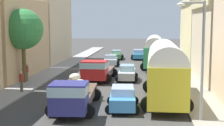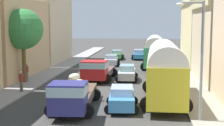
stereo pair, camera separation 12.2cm
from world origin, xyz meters
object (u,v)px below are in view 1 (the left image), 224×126
cargo_truck_1 (97,70)px  car_0 (111,60)px  cargo_truck_0 (74,94)px  parked_bus_0 (165,69)px  car_3 (127,73)px  car_2 (123,98)px  parked_bus_1 (154,50)px  streetlamp_near (199,52)px  pedestrian_1 (27,72)px  pedestrian_0 (21,81)px  car_4 (138,54)px  car_1 (116,54)px

cargo_truck_1 → car_0: cargo_truck_1 is taller
cargo_truck_1 → cargo_truck_0: bearing=-89.3°
parked_bus_0 → car_3: size_ratio=2.45×
car_3 → car_0: bearing=104.1°
car_2 → car_3: 10.90m
parked_bus_1 → cargo_truck_0: (-5.57, -21.22, -1.06)m
car_0 → streetlamp_near: size_ratio=0.55×
car_2 → car_3: bearing=91.8°
cargo_truck_1 → streetlamp_near: size_ratio=0.98×
pedestrian_1 → streetlamp_near: (14.19, -11.25, 3.00)m
parked_bus_0 → pedestrian_0: parked_bus_0 is taller
parked_bus_1 → streetlamp_near: size_ratio=1.41×
car_0 → pedestrian_0: size_ratio=2.12×
car_3 → pedestrian_0: size_ratio=2.19×
cargo_truck_1 → car_4: bearing=79.9°
streetlamp_near → parked_bus_0: bearing=107.8°
car_1 → pedestrian_1: (-6.67, -20.65, 0.32)m
parked_bus_1 → streetlamp_near: bearing=-85.2°
pedestrian_0 → streetlamp_near: (12.87, -6.45, 3.02)m
parked_bus_1 → streetlamp_near: (1.92, -22.71, 1.84)m
parked_bus_0 → car_3: (-3.21, 8.37, -1.61)m
parked_bus_0 → pedestrian_1: 14.20m
car_0 → car_1: car_1 is taller
car_2 → car_3: size_ratio=0.99×
car_3 → pedestrian_0: 10.57m
cargo_truck_1 → car_2: 10.63m
car_1 → car_4: 3.41m
streetlamp_near → car_1: bearing=103.3°
parked_bus_0 → parked_bus_1: 17.82m
streetlamp_near → car_0: bearing=107.3°
cargo_truck_1 → pedestrian_1: 6.69m
cargo_truck_0 → car_3: size_ratio=1.93×
pedestrian_0 → car_1: bearing=78.1°
car_0 → car_2: 22.16m
car_1 → car_2: bearing=-84.1°
car_3 → car_4: car_3 is taller
car_4 → pedestrian_1: bearing=-115.7°
parked_bus_0 → car_4: 27.46m
car_0 → pedestrian_1: pedestrian_1 is taller
cargo_truck_1 → car_0: 11.81m
car_2 → pedestrian_0: 9.37m
parked_bus_0 → parked_bus_1: parked_bus_0 is taller
cargo_truck_0 → car_0: (-0.07, 22.81, -0.43)m
car_0 → parked_bus_0: bearing=-72.9°
car_1 → car_3: size_ratio=1.08×
parked_bus_0 → car_0: size_ratio=2.53×
pedestrian_0 → parked_bus_1: bearing=56.1°
cargo_truck_0 → pedestrian_0: bearing=137.3°
car_3 → car_4: (0.67, 18.93, -0.01)m
car_0 → pedestrian_0: pedestrian_0 is taller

